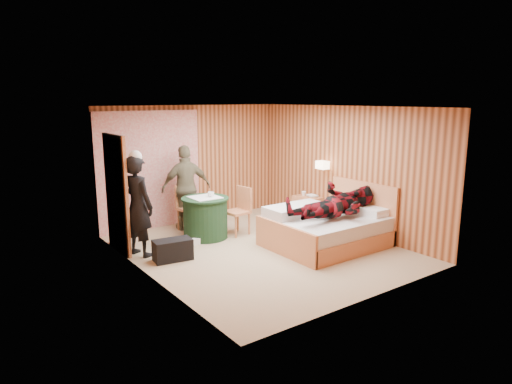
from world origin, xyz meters
TOP-DOWN VIEW (x-y plane):
  - floor at (0.00, 0.00)m, footprint 4.20×5.00m
  - ceiling at (0.00, 0.00)m, footprint 4.20×5.00m
  - wall_back at (0.00, 2.50)m, footprint 4.20×0.02m
  - wall_left at (-2.10, 0.00)m, footprint 0.02×5.00m
  - wall_right at (2.10, 0.00)m, footprint 0.02×5.00m
  - curtain at (-1.00, 2.43)m, footprint 2.20×0.08m
  - doorway at (-2.06, 1.40)m, footprint 0.06×0.90m
  - wall_lamp at (1.92, 0.45)m, footprint 0.26×0.24m
  - bed at (1.12, -0.52)m, footprint 2.01×1.58m
  - nightstand at (1.88, 0.83)m, footprint 0.44×0.60m
  - round_table at (-0.44, 1.17)m, footprint 0.90×0.90m
  - chair_far at (-0.46, 1.88)m, footprint 0.50×0.50m
  - chair_near at (0.25, 1.01)m, footprint 0.47×0.47m
  - duffel_bag at (-1.51, 0.40)m, footprint 0.66×0.41m
  - sneaker_left at (-0.86, 0.91)m, footprint 0.27×0.13m
  - sneaker_right at (-0.55, 1.22)m, footprint 0.26×0.11m
  - woman_standing at (-1.85, 0.96)m, footprint 0.60×0.73m
  - man_at_table at (-0.44, 1.92)m, footprint 1.07×0.59m
  - man_on_bed at (1.15, -0.75)m, footprint 0.86×0.67m
  - book_lower at (1.88, 0.78)m, footprint 0.19×0.24m
  - book_upper at (1.88, 0.78)m, footprint 0.17×0.23m
  - cup_nightstand at (1.88, 0.96)m, footprint 0.11×0.11m
  - cup_table at (-0.34, 1.12)m, footprint 0.16×0.16m

SIDE VIEW (x-z plane):
  - floor at x=0.00m, z-range -0.01..0.01m
  - sneaker_right at x=-0.55m, z-range 0.00..0.11m
  - sneaker_left at x=-0.86m, z-range 0.00..0.11m
  - duffel_bag at x=-1.51m, z-range 0.00..0.35m
  - nightstand at x=1.88m, z-range 0.01..0.58m
  - bed at x=1.12m, z-range -0.23..0.86m
  - round_table at x=-0.44m, z-range 0.00..0.81m
  - chair_far at x=-0.46m, z-range 0.07..1.00m
  - chair_near at x=0.25m, z-range 0.08..1.01m
  - book_lower at x=1.88m, z-range 0.57..0.60m
  - book_upper at x=1.88m, z-range 0.60..0.61m
  - cup_nightstand at x=1.88m, z-range 0.57..0.67m
  - cup_table at x=-0.34m, z-range 0.80..0.90m
  - man_at_table at x=-0.44m, z-range 0.00..1.72m
  - woman_standing at x=-1.85m, z-range 0.00..1.73m
  - man_on_bed at x=1.15m, z-range 0.09..1.86m
  - doorway at x=-2.06m, z-range 0.00..2.05m
  - curtain at x=-1.00m, z-range 0.00..2.40m
  - wall_back at x=0.00m, z-range 0.00..2.50m
  - wall_left at x=-2.10m, z-range 0.00..2.50m
  - wall_right at x=2.10m, z-range 0.00..2.50m
  - wall_lamp at x=1.92m, z-range 1.22..1.38m
  - ceiling at x=0.00m, z-range 2.50..2.50m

